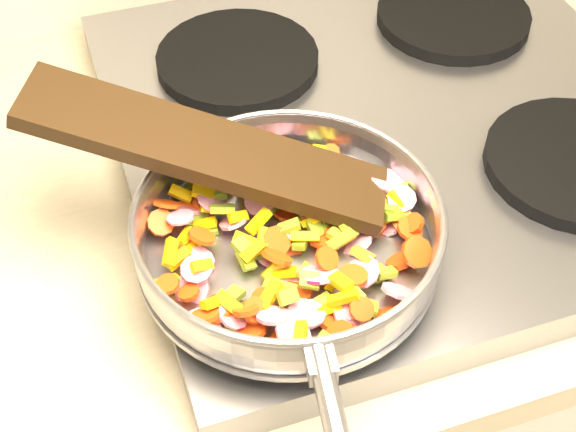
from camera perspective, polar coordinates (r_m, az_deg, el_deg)
name	(u,v)px	position (r m, az deg, el deg)	size (l,w,h in m)	color
cooktop	(394,127)	(0.91, 7.52, 6.31)	(0.60, 0.60, 0.04)	#939399
grate_fl	(321,228)	(0.76, 2.34, -0.84)	(0.19, 0.19, 0.02)	black
grate_bl	(238,59)	(0.96, -3.61, 11.05)	(0.19, 0.19, 0.02)	black
grate_br	(453,16)	(1.05, 11.67, 13.75)	(0.19, 0.19, 0.02)	black
saute_pan	(289,232)	(0.70, 0.04, -1.17)	(0.31, 0.48, 0.06)	#9E9EA5
vegetable_heap	(291,243)	(0.71, 0.25, -1.91)	(0.26, 0.26, 0.05)	yellow
wooden_spatula	(207,149)	(0.72, -5.76, 4.75)	(0.33, 0.08, 0.02)	black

